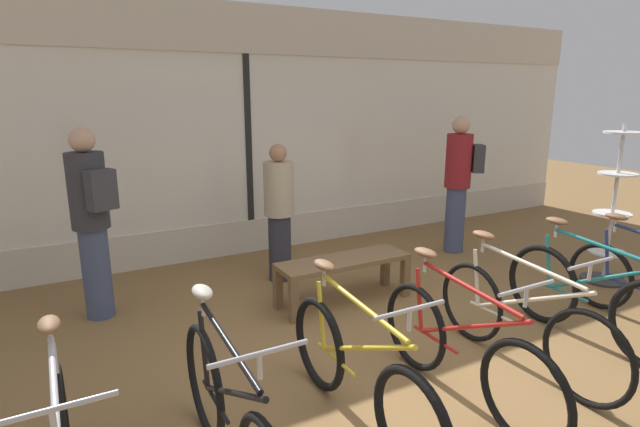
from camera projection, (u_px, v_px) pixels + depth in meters
ground_plane at (411, 370)px, 3.93m from camera, size 24.00×24.00×0.00m
shop_back_wall at (247, 131)px, 6.48m from camera, size 12.00×0.08×3.20m
bicycle_left at (230, 421)px, 2.69m from camera, size 0.46×1.76×1.05m
bicycle_center_left at (357, 373)px, 3.19m from camera, size 0.46×1.75×1.03m
bicycle_center at (461, 350)px, 3.46m from camera, size 0.46×1.72×1.03m
bicycle_center_right at (521, 321)px, 3.90m from camera, size 0.46×1.77×1.03m
bicycle_right at (592, 300)px, 4.26m from camera, size 0.46×1.77×1.06m
accessory_rack at (611, 219)px, 5.62m from camera, size 0.48×0.48×1.80m
display_bench at (344, 267)px, 5.11m from camera, size 1.40×0.44×0.47m
customer_near_rack at (279, 211)px, 5.65m from camera, size 0.37×0.37×1.57m
customer_by_window at (92, 218)px, 4.64m from camera, size 0.46×0.56×1.83m
customer_mid_floor at (459, 180)px, 6.63m from camera, size 0.56×0.50×1.83m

